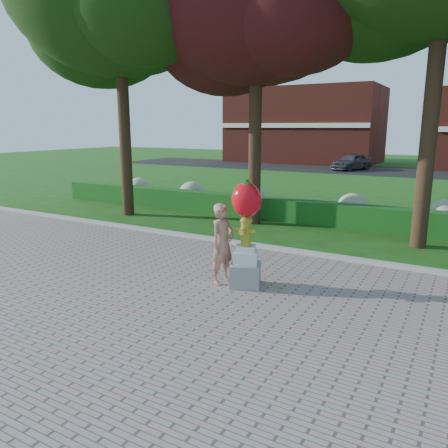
# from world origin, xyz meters

# --- Properties ---
(ground) EXTENTS (100.00, 100.00, 0.00)m
(ground) POSITION_xyz_m (0.00, 0.00, 0.00)
(ground) COLOR #1D4912
(ground) RESTS_ON ground
(walkway) EXTENTS (40.00, 14.00, 0.04)m
(walkway) POSITION_xyz_m (0.00, -4.00, 0.02)
(walkway) COLOR gray
(walkway) RESTS_ON ground
(curb) EXTENTS (40.00, 0.18, 0.15)m
(curb) POSITION_xyz_m (0.00, 3.00, 0.07)
(curb) COLOR #ADADA5
(curb) RESTS_ON ground
(lawn_hedge) EXTENTS (24.00, 0.70, 0.80)m
(lawn_hedge) POSITION_xyz_m (0.00, 7.00, 0.40)
(lawn_hedge) COLOR #154C17
(lawn_hedge) RESTS_ON ground
(hydrangea_row) EXTENTS (20.10, 1.10, 0.99)m
(hydrangea_row) POSITION_xyz_m (0.57, 8.00, 0.55)
(hydrangea_row) COLOR #AAB68B
(hydrangea_row) RESTS_ON ground
(street) EXTENTS (50.00, 8.00, 0.02)m
(street) POSITION_xyz_m (0.00, 28.00, 0.01)
(street) COLOR black
(street) RESTS_ON ground
(building_left) EXTENTS (14.00, 8.00, 7.00)m
(building_left) POSITION_xyz_m (-10.00, 34.00, 3.50)
(building_left) COLOR maroon
(building_left) RESTS_ON ground
(tree_mid_left) EXTENTS (8.25, 7.04, 10.69)m
(tree_mid_left) POSITION_xyz_m (-2.10, 6.08, 7.30)
(tree_mid_left) COLOR black
(tree_mid_left) RESTS_ON ground
(hydrant_sculpture) EXTENTS (0.81, 0.81, 2.30)m
(hydrant_sculpture) POSITION_xyz_m (0.63, 0.12, 1.26)
(hydrant_sculpture) COLOR gray
(hydrant_sculpture) RESTS_ON walkway
(woman) EXTENTS (0.54, 0.71, 1.76)m
(woman) POSITION_xyz_m (0.11, 0.03, 0.92)
(woman) COLOR #AA7861
(woman) RESTS_ON walkway
(parked_car) EXTENTS (2.86, 4.20, 1.33)m
(parked_car) POSITION_xyz_m (-3.73, 27.42, 0.68)
(parked_car) COLOR #404248
(parked_car) RESTS_ON street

